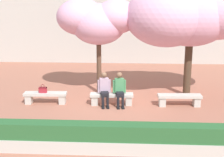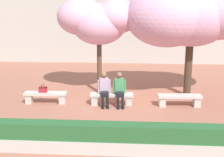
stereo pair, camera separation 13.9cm
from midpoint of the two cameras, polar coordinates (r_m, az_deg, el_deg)
ground_plane at (r=12.14m, az=0.26°, el=-4.81°), size 100.00×100.00×0.00m
stone_bench_west_end at (r=12.47m, az=-11.73°, el=-3.15°), size 1.67×0.49×0.45m
stone_bench_near_west at (r=12.05m, az=0.27°, el=-3.47°), size 1.67×0.49×0.45m
stone_bench_center at (r=12.17m, az=12.57°, el=-3.64°), size 1.67×0.49×0.45m
person_seated_left at (r=11.90m, az=-1.08°, el=-1.68°), size 0.50×0.72×1.29m
person_seated_right at (r=11.87m, az=1.71°, el=-1.74°), size 0.51×0.72×1.29m
handbag at (r=12.40m, az=-12.19°, el=-1.93°), size 0.30×0.15×0.34m
cherry_tree_main at (r=13.10m, az=-2.29°, el=10.62°), size 3.42×2.29×4.02m
cherry_tree_secondary at (r=12.99m, az=13.99°, el=11.10°), size 5.05×3.27×4.55m
planter_hedge_foreground at (r=8.44m, az=-1.40°, el=-10.85°), size 9.53×0.50×0.80m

